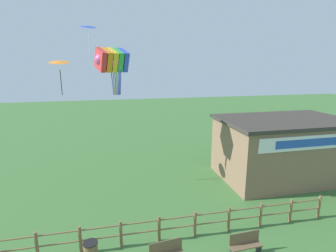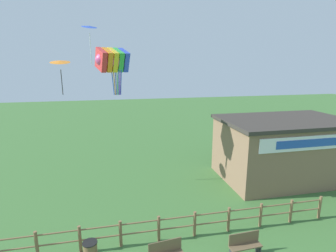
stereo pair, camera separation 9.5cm
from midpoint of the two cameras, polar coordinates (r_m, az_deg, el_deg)
wooden_fence at (r=13.28m, az=2.20°, el=-20.71°), size 16.01×0.14×1.28m
seaside_building at (r=20.82m, az=23.90°, el=-4.48°), size 9.02×5.76×4.40m
park_bench_by_building at (r=12.91m, az=16.60°, el=-23.41°), size 1.46×0.46×1.03m
trash_bin at (r=12.67m, az=-16.29°, el=-24.69°), size 0.62×0.62×0.88m
kite_rainbow_parafoil at (r=16.86m, az=-11.85°, el=13.88°), size 2.52×2.17×2.90m
kite_orange_delta at (r=17.89m, az=-22.31°, el=12.74°), size 1.25×1.25×2.22m
kite_blue_delta at (r=20.29m, az=-16.65°, el=19.84°), size 1.39×1.38×2.79m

